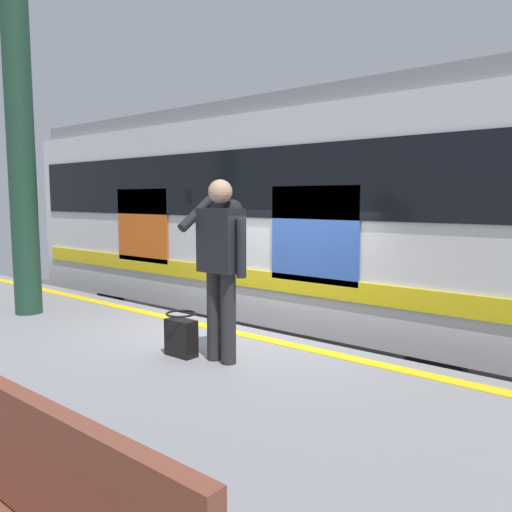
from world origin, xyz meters
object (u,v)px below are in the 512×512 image
Objects in this scene: handbag at (181,336)px; station_column at (21,154)px; train_carriage at (279,210)px; passenger at (222,255)px.

handbag is 0.10× the size of station_column.
station_column is (2.96, 0.03, 1.88)m from handbag.
station_column reaches higher than train_carriage.
handbag is (0.42, 0.13, -0.80)m from passenger.
train_carriage is at bearing -67.57° from handbag.
train_carriage is at bearing -60.87° from passenger.
handbag is (-1.41, 3.41, -1.13)m from train_carriage.
station_column is at bearing 65.82° from train_carriage.
passenger is (-1.83, 3.28, -0.33)m from train_carriage.
train_carriage is 2.26× the size of station_column.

